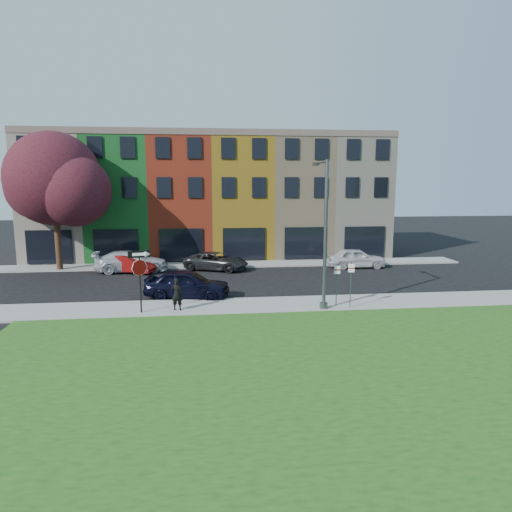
{
  "coord_description": "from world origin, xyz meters",
  "views": [
    {
      "loc": [
        -3.1,
        -20.01,
        6.55
      ],
      "look_at": [
        -0.4,
        4.0,
        2.53
      ],
      "focal_mm": 32.0,
      "sensor_mm": 36.0,
      "label": 1
    }
  ],
  "objects": [
    {
      "name": "man",
      "position": [
        -4.56,
        2.43,
        0.93
      ],
      "size": [
        0.76,
        0.65,
        1.62
      ],
      "primitive_type": "imported",
      "rotation": [
        0.0,
        0.0,
        2.92
      ],
      "color": "black",
      "rests_on": "sidewalk_near"
    },
    {
      "name": "rowhouse_block",
      "position": [
        -2.5,
        21.18,
        4.99
      ],
      "size": [
        30.0,
        10.12,
        10.0
      ],
      "color": "beige",
      "rests_on": "ground"
    },
    {
      "name": "sedan_near",
      "position": [
        -4.15,
        5.25,
        0.81
      ],
      "size": [
        3.86,
        5.52,
        1.61
      ],
      "primitive_type": "imported",
      "rotation": [
        0.0,
        0.0,
        1.36
      ],
      "color": "black",
      "rests_on": "ground"
    },
    {
      "name": "stop_sign",
      "position": [
        -6.3,
        2.2,
        2.32
      ],
      "size": [
        1.03,
        0.3,
        3.08
      ],
      "rotation": [
        0.0,
        0.0,
        0.25
      ],
      "color": "black",
      "rests_on": "sidewalk_near"
    },
    {
      "name": "ground",
      "position": [
        0.0,
        0.0,
        0.0
      ],
      "size": [
        120.0,
        120.0,
        0.0
      ],
      "primitive_type": "plane",
      "color": "black",
      "rests_on": "ground"
    },
    {
      "name": "parked_car_dark",
      "position": [
        -2.32,
        13.21,
        0.66
      ],
      "size": [
        5.45,
        6.23,
        1.31
      ],
      "primitive_type": "imported",
      "rotation": [
        0.0,
        0.0,
        1.19
      ],
      "color": "black",
      "rests_on": "ground"
    },
    {
      "name": "parked_car_silver",
      "position": [
        -8.46,
        13.25,
        0.75
      ],
      "size": [
        3.02,
        5.56,
        1.51
      ],
      "primitive_type": "imported",
      "rotation": [
        0.0,
        0.0,
        1.66
      ],
      "color": "silver",
      "rests_on": "ground"
    },
    {
      "name": "parked_car_red",
      "position": [
        -8.61,
        12.85,
        0.66
      ],
      "size": [
        4.2,
        4.99,
        1.32
      ],
      "primitive_type": "imported",
      "rotation": [
        0.0,
        0.0,
        1.19
      ],
      "color": "maroon",
      "rests_on": "ground"
    },
    {
      "name": "sidewalk_near",
      "position": [
        2.0,
        3.0,
        0.06
      ],
      "size": [
        40.0,
        3.0,
        0.12
      ],
      "primitive_type": "cube",
      "color": "gray",
      "rests_on": "ground"
    },
    {
      "name": "parked_car_white",
      "position": [
        8.26,
        12.98,
        0.74
      ],
      "size": [
        2.15,
        4.51,
        1.48
      ],
      "primitive_type": "imported",
      "rotation": [
        0.0,
        0.0,
        1.52
      ],
      "color": "silver",
      "rests_on": "ground"
    },
    {
      "name": "tree_purple",
      "position": [
        -13.6,
        14.26,
        6.49
      ],
      "size": [
        7.98,
        6.98,
        9.86
      ],
      "color": "black",
      "rests_on": "sidewalk_far"
    },
    {
      "name": "sidewalk_far",
      "position": [
        -3.0,
        15.0,
        0.06
      ],
      "size": [
        40.0,
        2.4,
        0.12
      ],
      "primitive_type": "cube",
      "color": "gray",
      "rests_on": "ground"
    },
    {
      "name": "parking_sign_a",
      "position": [
        4.2,
        1.89,
        1.6
      ],
      "size": [
        0.32,
        0.1,
        2.39
      ],
      "rotation": [
        0.0,
        0.0,
        -0.14
      ],
      "color": "#4D5053",
      "rests_on": "sidewalk_near"
    },
    {
      "name": "street_lamp",
      "position": [
        2.82,
        2.12,
        3.87
      ],
      "size": [
        0.4,
        2.58,
        7.43
      ],
      "rotation": [
        0.0,
        0.0,
        0.02
      ],
      "color": "#4D5053",
      "rests_on": "sidewalk_near"
    },
    {
      "name": "parking_sign_b",
      "position": [
        3.61,
        2.35,
        1.49
      ],
      "size": [
        0.32,
        0.09,
        2.2
      ],
      "rotation": [
        0.0,
        0.0,
        -0.04
      ],
      "color": "#4D5053",
      "rests_on": "sidewalk_near"
    }
  ]
}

